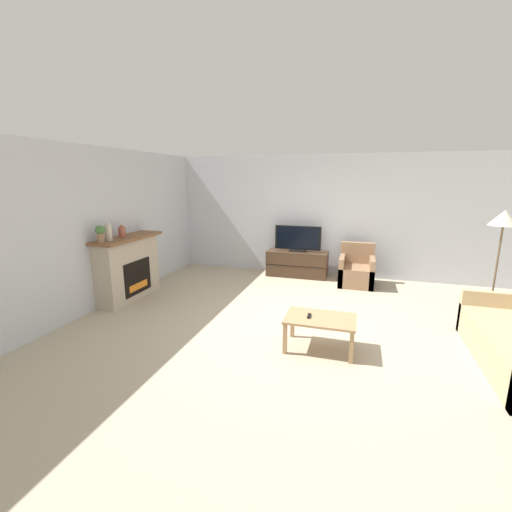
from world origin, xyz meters
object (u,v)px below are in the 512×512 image
object	(u,v)px
mantel_vase_centre_left	(122,232)
tv_stand	(297,264)
potted_plant	(100,233)
coffee_table	(320,322)
armchair	(356,271)
floor_lamp	(503,224)
tv	(298,240)
remote	(309,316)
fireplace	(128,267)
mantel_vase_left	(108,232)

from	to	relation	value
mantel_vase_centre_left	tv_stand	bearing A→B (deg)	43.07
potted_plant	coffee_table	bearing A→B (deg)	-4.94
armchair	floor_lamp	distance (m)	2.80
tv	remote	bearing A→B (deg)	-77.29
mantel_vase_centre_left	tv_stand	xyz separation A→B (m)	(2.67, 2.50, -0.98)
fireplace	mantel_vase_centre_left	world-z (taller)	mantel_vase_centre_left
mantel_vase_left	remote	bearing A→B (deg)	-8.40
mantel_vase_left	mantel_vase_centre_left	size ratio (longest dim) A/B	1.37
potted_plant	mantel_vase_centre_left	bearing A→B (deg)	90.00
fireplace	armchair	distance (m)	4.53
tv	tv_stand	bearing A→B (deg)	90.00
tv	floor_lamp	xyz separation A→B (m)	(3.26, -1.84, 0.70)
potted_plant	tv	distance (m)	4.06
mantel_vase_centre_left	remote	bearing A→B (deg)	-13.78
tv_stand	armchair	world-z (taller)	armchair
tv_stand	mantel_vase_centre_left	bearing A→B (deg)	-136.93
potted_plant	coffee_table	xyz separation A→B (m)	(3.57, -0.31, -0.95)
fireplace	floor_lamp	bearing A→B (deg)	5.22
fireplace	coffee_table	world-z (taller)	fireplace
coffee_table	floor_lamp	distance (m)	3.02
mantel_vase_left	remote	distance (m)	3.57
mantel_vase_centre_left	armchair	xyz separation A→B (m)	(3.98, 2.22, -0.99)
mantel_vase_left	floor_lamp	size ratio (longest dim) A/B	0.18
mantel_vase_centre_left	tv_stand	size ratio (longest dim) A/B	0.17
mantel_vase_centre_left	tv	bearing A→B (deg)	43.05
tv_stand	tv	size ratio (longest dim) A/B	1.31
tv_stand	mantel_vase_left	bearing A→B (deg)	-133.33
coffee_table	remote	world-z (taller)	remote
potted_plant	remote	world-z (taller)	potted_plant
tv	mantel_vase_centre_left	bearing A→B (deg)	-136.95
potted_plant	remote	distance (m)	3.55
mantel_vase_left	remote	xyz separation A→B (m)	(3.43, -0.51, -0.86)
remote	coffee_table	bearing A→B (deg)	1.71
fireplace	coffee_table	distance (m)	3.72
floor_lamp	tv	bearing A→B (deg)	150.49
tv	floor_lamp	distance (m)	3.81
potted_plant	armchair	distance (m)	4.94
tv_stand	coffee_table	distance (m)	3.45
fireplace	mantel_vase_centre_left	size ratio (longest dim) A/B	6.64
fireplace	remote	world-z (taller)	fireplace
mantel_vase_left	tv	distance (m)	3.92
tv_stand	potted_plant	bearing A→B (deg)	-131.52
mantel_vase_left	remote	world-z (taller)	mantel_vase_left
potted_plant	tv	world-z (taller)	potted_plant
fireplace	mantel_vase_centre_left	bearing A→B (deg)	-81.38
tv	armchair	bearing A→B (deg)	-12.09
tv_stand	armchair	bearing A→B (deg)	-12.18
mantel_vase_left	coffee_table	bearing A→B (deg)	-7.89
mantel_vase_centre_left	armchair	distance (m)	4.66
mantel_vase_left	potted_plant	size ratio (longest dim) A/B	1.09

